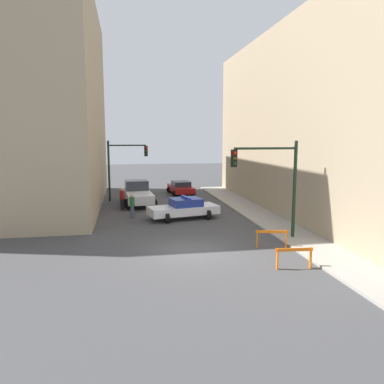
{
  "coord_description": "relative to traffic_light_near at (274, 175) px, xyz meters",
  "views": [
    {
      "loc": [
        -3.06,
        -17.4,
        5.51
      ],
      "look_at": [
        1.27,
        6.61,
        1.91
      ],
      "focal_mm": 35.0,
      "sensor_mm": 36.0,
      "label": 1
    }
  ],
  "objects": [
    {
      "name": "ground_plane",
      "position": [
        -4.73,
        -1.2,
        -3.53
      ],
      "size": [
        120.0,
        120.0,
        0.0
      ],
      "primitive_type": "plane",
      "color": "#424244"
    },
    {
      "name": "sidewalk_right",
      "position": [
        1.47,
        -1.2,
        -3.47
      ],
      "size": [
        2.4,
        44.0,
        0.12
      ],
      "color": "#9E998E",
      "rests_on": "ground_plane"
    },
    {
      "name": "building_corner_left",
      "position": [
        -16.73,
        12.8,
        4.46
      ],
      "size": [
        14.0,
        20.0,
        15.99
      ],
      "color": "tan",
      "rests_on": "ground_plane"
    },
    {
      "name": "building_right",
      "position": [
        8.67,
        6.8,
        3.06
      ],
      "size": [
        12.0,
        28.0,
        13.19
      ],
      "color": "tan",
      "rests_on": "ground_plane"
    },
    {
      "name": "traffic_light_near",
      "position": [
        0.0,
        0.0,
        0.0
      ],
      "size": [
        3.64,
        0.35,
        5.2
      ],
      "color": "black",
      "rests_on": "sidewalk_right"
    },
    {
      "name": "traffic_light_far",
      "position": [
        -8.03,
        14.25,
        -0.13
      ],
      "size": [
        3.44,
        0.35,
        5.2
      ],
      "color": "black",
      "rests_on": "ground_plane"
    },
    {
      "name": "police_car",
      "position": [
        -3.9,
        6.03,
        -2.81
      ],
      "size": [
        4.98,
        2.96,
        1.52
      ],
      "rotation": [
        0.0,
        0.0,
        1.78
      ],
      "color": "white",
      "rests_on": "ground_plane"
    },
    {
      "name": "white_truck",
      "position": [
        -6.79,
        12.16,
        -2.62
      ],
      "size": [
        2.88,
        5.52,
        1.9
      ],
      "rotation": [
        0.0,
        0.0,
        0.07
      ],
      "color": "silver",
      "rests_on": "ground_plane"
    },
    {
      "name": "parked_car_near",
      "position": [
        -2.51,
        16.76,
        -2.86
      ],
      "size": [
        2.49,
        4.43,
        1.31
      ],
      "rotation": [
        0.0,
        0.0,
        0.08
      ],
      "color": "maroon",
      "rests_on": "ground_plane"
    },
    {
      "name": "pedestrian_crossing",
      "position": [
        -7.36,
        6.94,
        -2.67
      ],
      "size": [
        0.4,
        0.4,
        1.66
      ],
      "rotation": [
        0.0,
        0.0,
        3.03
      ],
      "color": "#474C66",
      "rests_on": "ground_plane"
    },
    {
      "name": "pedestrian_corner",
      "position": [
        -8.04,
        10.05,
        -2.67
      ],
      "size": [
        0.51,
        0.51,
        1.66
      ],
      "rotation": [
        0.0,
        0.0,
        3.99
      ],
      "color": "black",
      "rests_on": "ground_plane"
    },
    {
      "name": "barrier_front",
      "position": [
        -0.87,
        -4.46,
        -2.91
      ],
      "size": [
        1.6,
        0.29,
        0.9
      ],
      "rotation": [
        0.0,
        0.0,
        -0.09
      ],
      "color": "orange",
      "rests_on": "ground_plane"
    },
    {
      "name": "barrier_mid",
      "position": [
        -0.65,
        -1.44,
        -2.91
      ],
      "size": [
        1.58,
        0.45,
        0.9
      ],
      "rotation": [
        0.0,
        0.0,
        -0.2
      ],
      "color": "orange",
      "rests_on": "ground_plane"
    }
  ]
}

